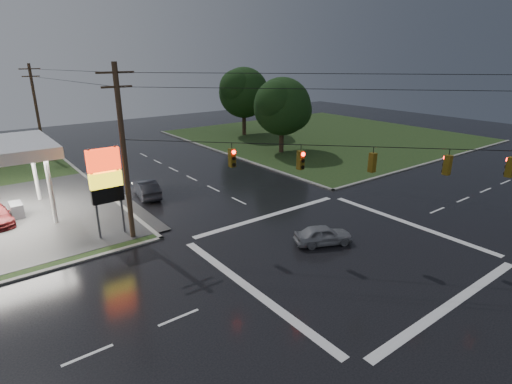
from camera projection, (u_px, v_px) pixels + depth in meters
ground at (341, 250)px, 24.48m from camera, size 120.00×120.00×0.00m
grass_ne at (325, 136)px, 58.92m from camera, size 36.00×36.00×0.08m
pylon_sign at (106, 178)px, 25.08m from camera, size 2.00×0.35×6.00m
utility_pole_nw at (124, 152)px, 24.35m from camera, size 2.20×0.32×11.00m
utility_pole_n at (37, 109)px, 45.91m from camera, size 2.20×0.32×10.50m
traffic_signals at (350, 147)px, 22.37m from camera, size 26.87×26.87×1.47m
tree_ne_near at (283, 107)px, 47.33m from camera, size 7.99×6.80×8.98m
tree_ne_far at (245, 93)px, 57.89m from camera, size 8.46×7.20×9.80m
car_north at (146, 188)px, 33.54m from camera, size 2.25×4.64×1.47m
car_crossing at (323, 235)px, 25.11m from camera, size 3.92×2.81×1.24m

